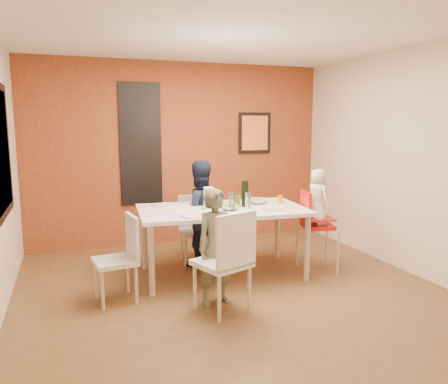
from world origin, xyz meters
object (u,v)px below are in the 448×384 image
object	(u,v)px
high_chair	(314,223)
wine_bottle	(245,194)
child_near	(217,247)
child_far	(199,214)
toddler	(317,197)
chair_far	(195,224)
chair_left	(123,253)
dining_table	(222,214)
paper_towel_roll	(209,198)
chair_near	(228,257)

from	to	relation	value
high_chair	wine_bottle	world-z (taller)	wine_bottle
child_near	child_far	size ratio (longest dim) A/B	0.87
toddler	chair_far	bearing A→B (deg)	44.32
chair_far	chair_left	size ratio (longest dim) A/B	0.98
child_near	wine_bottle	distance (m)	1.09
dining_table	high_chair	bearing A→B (deg)	-12.22
chair_far	wine_bottle	bearing A→B (deg)	-50.17
child_near	paper_towel_roll	xyz separation A→B (m)	(0.17, 0.78, 0.35)
child_far	wine_bottle	bearing A→B (deg)	135.33
child_far	wine_bottle	size ratio (longest dim) A/B	4.34
dining_table	chair_near	world-z (taller)	chair_near
chair_left	wine_bottle	size ratio (longest dim) A/B	2.83
wine_bottle	child_near	bearing A→B (deg)	-128.37
high_chair	paper_towel_roll	world-z (taller)	paper_towel_roll
child_near	child_far	xyz separation A→B (m)	(0.18, 1.21, 0.09)
high_chair	wine_bottle	bearing A→B (deg)	85.82
child_near	chair_far	bearing A→B (deg)	73.11
high_chair	wine_bottle	distance (m)	0.93
chair_near	paper_towel_roll	bearing A→B (deg)	-118.01
wine_bottle	dining_table	bearing A→B (deg)	-178.97
chair_left	child_near	bearing A→B (deg)	57.19
paper_towel_roll	chair_near	bearing A→B (deg)	-97.79
child_near	wine_bottle	size ratio (longest dim) A/B	3.79
high_chair	child_near	size ratio (longest dim) A/B	0.84
dining_table	child_far	xyz separation A→B (m)	(-0.16, 0.42, -0.07)
chair_near	chair_far	size ratio (longest dim) A/B	1.15
paper_towel_roll	chair_left	bearing A→B (deg)	-160.70
high_chair	paper_towel_roll	size ratio (longest dim) A/B	3.84
dining_table	chair_near	bearing A→B (deg)	-106.80
dining_table	chair_left	distance (m)	1.29
chair_near	wine_bottle	distance (m)	1.27
chair_left	child_far	size ratio (longest dim) A/B	0.65
dining_table	toddler	distance (m)	1.17
dining_table	chair_near	distance (m)	1.10
wine_bottle	chair_far	bearing A→B (deg)	124.29
high_chair	chair_near	bearing A→B (deg)	131.79
child_near	toddler	distance (m)	1.61
chair_far	wine_bottle	world-z (taller)	wine_bottle
child_far	high_chair	bearing A→B (deg)	150.45
dining_table	chair_left	xyz separation A→B (m)	(-1.21, -0.37, -0.25)
child_near	paper_towel_roll	world-z (taller)	child_near
child_far	wine_bottle	distance (m)	0.68
child_near	paper_towel_roll	distance (m)	0.88
chair_far	toddler	xyz separation A→B (m)	(1.29, -0.91, 0.44)
child_near	child_far	distance (m)	1.23
dining_table	chair_far	world-z (taller)	chair_far
toddler	paper_towel_roll	bearing A→B (deg)	69.00
dining_table	wine_bottle	size ratio (longest dim) A/B	6.54
chair_near	toddler	xyz separation A→B (m)	(1.44, 0.79, 0.37)
chair_near	dining_table	bearing A→B (deg)	-127.02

